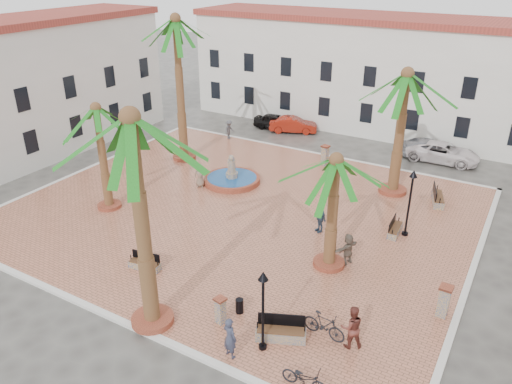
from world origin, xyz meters
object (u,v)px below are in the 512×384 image
pedestrian_east (348,249)px  pedestrian_fountain_a (200,175)px  car_silver (430,149)px  pedestrian_north (229,130)px  lamppost_s (263,298)px  bollard_se (220,310)px  palm_nw (176,34)px  bicycle_b (324,325)px  palm_e (335,176)px  lamppost_e (411,192)px  bollard_n (325,155)px  bench_e (395,230)px  cyclist_b (352,327)px  bench_s (145,264)px  cyclist_a (230,338)px  palm_sw (97,121)px  pedestrian_fountain_b (320,217)px  fountain (232,179)px  palm_ne (406,89)px  car_white (443,152)px  palm_s (133,144)px  bicycle_a (305,378)px  car_black (276,122)px  bench_ne (437,199)px  litter_bin (240,306)px  bollard_e (444,301)px  bench_se (281,333)px  car_red (293,125)px

pedestrian_east → pedestrian_fountain_a: bearing=-86.2°
car_silver → pedestrian_north: bearing=87.2°
lamppost_s → bollard_se: lamppost_s is taller
palm_nw → bicycle_b: size_ratio=5.61×
palm_nw → palm_e: size_ratio=1.75×
bicycle_b → lamppost_e: bearing=1.7°
lamppost_e → bicycle_b: lamppost_e is taller
bollard_n → pedestrian_north: (-9.09, 1.31, 0.02)m
bench_e → pedestrian_east: 4.28m
bollard_se → bicycle_b: bollard_se is taller
lamppost_e → bollard_se: size_ratio=3.11×
cyclist_b → palm_nw: bearing=-69.7°
bench_s → lamppost_e: (10.06, 9.64, 2.36)m
cyclist_a → pedestrian_east: bearing=-85.5°
palm_sw → car_silver: palm_sw is taller
pedestrian_east → pedestrian_north: bearing=-108.3°
car_silver → pedestrian_fountain_a: bearing=119.6°
pedestrian_fountain_b → fountain: bearing=-167.9°
palm_e → pedestrian_fountain_b: (-1.75, 2.81, -3.93)m
palm_ne → car_white: palm_ne is taller
palm_s → bench_s: size_ratio=5.58×
palm_s → car_white: palm_s is taller
pedestrian_fountain_b → pedestrian_north: size_ratio=1.12×
bicycle_a → pedestrian_north: pedestrian_north is taller
bollard_se → car_black: bollard_se is taller
bench_ne → litter_bin: size_ratio=3.14×
palm_sw → car_white: 24.53m
lamppost_e → bollard_n: lamppost_e is taller
bollard_se → pedestrian_fountain_a: (-8.69, 10.52, 0.15)m
palm_s → car_white: 26.73m
palm_s → bench_e: 15.90m
bench_ne → litter_bin: bench_ne is taller
pedestrian_north → car_white: bearing=-74.3°
pedestrian_north → fountain: bearing=-144.1°
lamppost_s → pedestrian_fountain_a: size_ratio=2.26×
lamppost_s → bollard_se: bearing=169.2°
pedestrian_north → car_silver: bearing=-72.0°
bollard_e → car_black: size_ratio=0.38×
bench_se → cyclist_b: size_ratio=1.11×
palm_sw → fountain: bearing=56.8°
palm_s → palm_ne: size_ratio=1.15×
palm_sw → car_red: size_ratio=1.60×
litter_bin → car_red: (-8.89, 23.01, 0.19)m
bench_se → car_silver: car_silver is taller
lamppost_e → palm_sw: bearing=-160.8°
bollard_n → pedestrian_north: size_ratio=0.94×
lamppost_s → palm_s: bearing=-168.4°
cyclist_b → car_silver: 22.54m
cyclist_a → pedestrian_fountain_b: (-0.91, 10.43, -0.00)m
palm_nw → bench_s: (7.28, -12.55, -8.76)m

